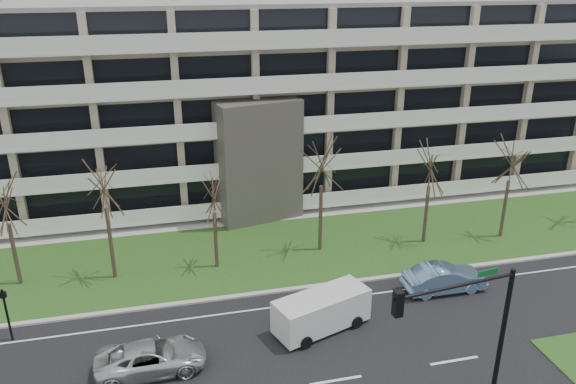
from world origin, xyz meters
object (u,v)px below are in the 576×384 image
object	(u,v)px
blue_sedan	(444,278)
silver_pickup	(151,357)
white_van	(323,308)
pedestrian_signal	(6,308)
traffic_signal	(469,322)

from	to	relation	value
blue_sedan	silver_pickup	bearing A→B (deg)	100.97
blue_sedan	white_van	distance (m)	8.18
blue_sedan	pedestrian_signal	size ratio (longest dim) A/B	1.64
silver_pickup	blue_sedan	xyz separation A→B (m)	(16.69, 3.21, 0.09)
blue_sedan	traffic_signal	size ratio (longest dim) A/B	0.74
blue_sedan	traffic_signal	world-z (taller)	traffic_signal
silver_pickup	blue_sedan	bearing A→B (deg)	-81.75
white_van	pedestrian_signal	size ratio (longest dim) A/B	1.84
silver_pickup	pedestrian_signal	distance (m)	8.08
traffic_signal	pedestrian_signal	bearing A→B (deg)	147.68
white_van	pedestrian_signal	distance (m)	15.89
traffic_signal	pedestrian_signal	xyz separation A→B (m)	(-19.73, 9.42, -2.37)
blue_sedan	white_van	xyz separation A→B (m)	(-7.95, -1.88, 0.39)
silver_pickup	white_van	distance (m)	8.85
white_van	pedestrian_signal	xyz separation A→B (m)	(-15.65, 2.69, 0.70)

